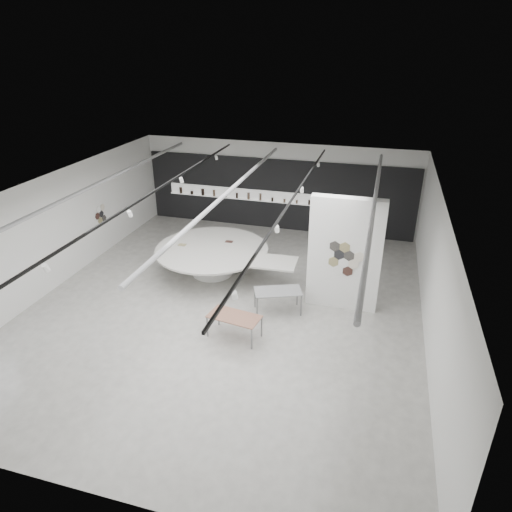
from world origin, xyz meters
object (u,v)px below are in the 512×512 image
(partition_column, at_px, (345,254))
(display_island, at_px, (214,257))
(kitchen_counter, at_px, (348,228))
(sample_table_stone, at_px, (278,293))
(sample_table_wood, at_px, (234,318))

(partition_column, bearing_deg, display_island, 168.25)
(display_island, distance_m, kitchen_counter, 6.29)
(partition_column, xyz_separation_m, sample_table_stone, (-1.84, -0.88, -1.13))
(sample_table_wood, xyz_separation_m, sample_table_stone, (0.87, 1.63, 0.04))
(display_island, xyz_separation_m, sample_table_stone, (2.77, -1.84, 0.01))
(sample_table_wood, distance_m, sample_table_stone, 1.85)
(sample_table_stone, bearing_deg, sample_table_wood, -118.04)
(display_island, distance_m, sample_table_stone, 3.33)
(display_island, bearing_deg, sample_table_wood, -63.72)
(partition_column, relative_size, sample_table_stone, 2.26)
(display_island, xyz_separation_m, kitchen_counter, (4.30, 4.58, -0.20))
(partition_column, bearing_deg, sample_table_wood, -137.15)
(display_island, relative_size, sample_table_wood, 3.35)
(display_island, relative_size, kitchen_counter, 3.11)
(partition_column, bearing_deg, sample_table_stone, -154.43)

